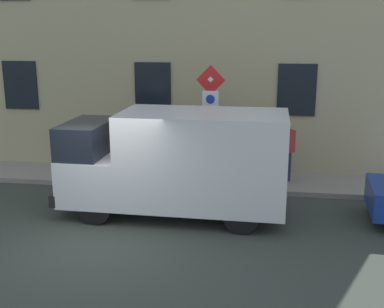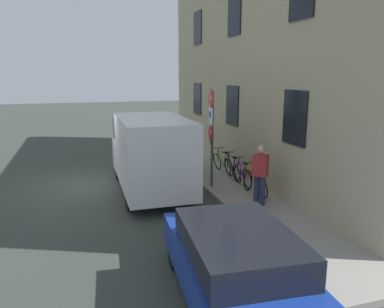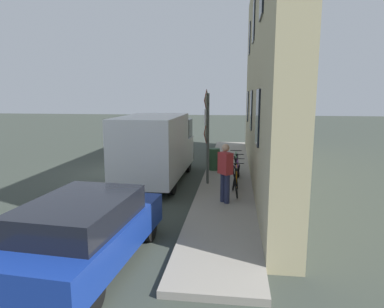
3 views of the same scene
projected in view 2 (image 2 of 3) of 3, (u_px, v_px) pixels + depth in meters
The scene contains 12 objects.
ground_plane at pixel (97, 184), 13.06m from camera, with size 80.00×80.00×0.00m, color #353B34.
sidewalk_slab at pixel (210, 172), 14.30m from camera, with size 1.80×17.45×0.14m, color gray.
building_facade at pixel (242, 66), 13.80m from camera, with size 0.75×15.45×8.23m.
sign_post_stacked at pixel (211, 125), 11.85m from camera, with size 0.18×0.56×3.17m.
delivery_van at pixel (150, 152), 11.98m from camera, with size 2.08×5.36×2.50m.
parked_hatchback at pixel (235, 263), 6.10m from camera, with size 2.06×4.12×1.38m.
bicycle_orange at pixel (254, 182), 11.48m from camera, with size 0.46×1.71×0.89m.
bicycle_purple at pixel (242, 175), 12.28m from camera, with size 0.46×1.72×0.89m.
bicycle_black at pixel (232, 169), 13.09m from camera, with size 0.46×1.72×0.89m.
bicycle_green at pixel (223, 163), 13.89m from camera, with size 0.46×1.72×0.89m.
pedestrian at pixel (260, 173), 10.36m from camera, with size 0.46×0.47×1.72m.
litter_bin at pixel (194, 159), 14.28m from camera, with size 0.44×0.44×0.90m, color #2D5133.
Camera 2 is at (-0.54, -12.98, 3.80)m, focal length 34.42 mm.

